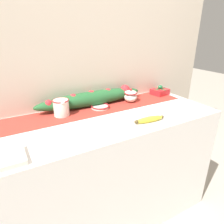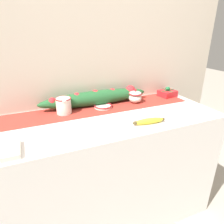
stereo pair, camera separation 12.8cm
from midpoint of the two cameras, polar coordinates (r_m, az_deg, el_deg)
ground_plane at (r=1.85m, az=1.26°, el=-26.51°), size 12.00×12.00×0.00m
countertop at (r=1.55m, az=1.39°, el=-16.08°), size 1.52×0.62×0.86m
back_wall at (r=1.53m, az=-3.60°, el=15.00°), size 2.32×0.04×2.40m
table_runner at (r=1.47m, az=-1.18°, el=1.09°), size 1.40×0.26×0.00m
cream_pitcher at (r=1.38m, az=-11.12°, el=1.91°), size 0.11×0.13×0.11m
sugar_bowl at (r=1.58m, az=8.96°, el=4.35°), size 0.10×0.10×0.11m
small_dish at (r=1.47m, az=-0.09°, el=1.63°), size 0.14×0.14×0.02m
banana at (r=1.26m, az=13.44°, el=-2.60°), size 0.22×0.06×0.04m
spoon at (r=1.54m, az=15.67°, el=1.27°), size 0.16×0.10×0.01m
napkin_stack at (r=1.05m, az=-25.86°, el=-10.31°), size 0.16×0.16×0.02m
gift_box at (r=1.81m, az=17.51°, el=5.18°), size 0.15×0.14×0.08m
poinsettia_garland at (r=1.52m, az=-1.93°, el=4.17°), size 0.85×0.12×0.12m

